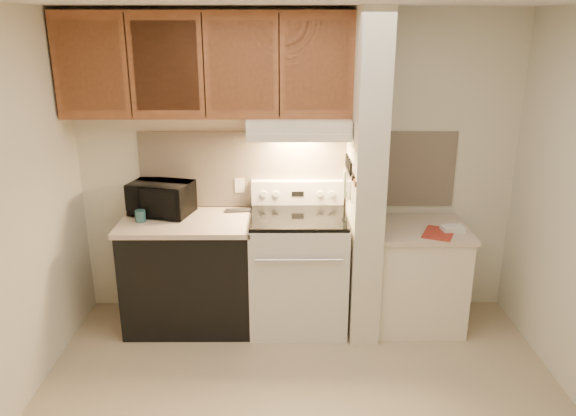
{
  "coord_description": "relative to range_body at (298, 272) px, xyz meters",
  "views": [
    {
      "loc": [
        -0.11,
        -3.0,
        2.39
      ],
      "look_at": [
        -0.08,
        0.75,
        1.14
      ],
      "focal_mm": 35.0,
      "sensor_mm": 36.0,
      "label": 1
    }
  ],
  "objects": [
    {
      "name": "floor",
      "position": [
        0.0,
        -1.16,
        -0.46
      ],
      "size": [
        3.6,
        3.6,
        0.0
      ],
      "primitive_type": "plane",
      "color": "tan",
      "rests_on": "ground"
    },
    {
      "name": "wall_back",
      "position": [
        0.0,
        0.34,
        0.79
      ],
      "size": [
        3.6,
        2.5,
        0.02
      ],
      "primitive_type": "cube",
      "rotation": [
        1.57,
        0.0,
        0.0
      ],
      "color": "silver",
      "rests_on": "floor"
    },
    {
      "name": "backsplash",
      "position": [
        0.0,
        0.33,
        0.78
      ],
      "size": [
        2.6,
        0.02,
        0.63
      ],
      "primitive_type": "cube",
      "color": "beige",
      "rests_on": "wall_back"
    },
    {
      "name": "range_body",
      "position": [
        0.0,
        0.0,
        0.0
      ],
      "size": [
        0.76,
        0.65,
        0.92
      ],
      "primitive_type": "cube",
      "color": "silver",
      "rests_on": "floor"
    },
    {
      "name": "oven_window",
      "position": [
        0.0,
        -0.32,
        0.04
      ],
      "size": [
        0.5,
        0.01,
        0.3
      ],
      "primitive_type": "cube",
      "color": "black",
      "rests_on": "range_body"
    },
    {
      "name": "oven_handle",
      "position": [
        0.0,
        -0.35,
        0.26
      ],
      "size": [
        0.65,
        0.02,
        0.02
      ],
      "primitive_type": "cylinder",
      "rotation": [
        0.0,
        1.57,
        0.0
      ],
      "color": "silver",
      "rests_on": "range_body"
    },
    {
      "name": "cooktop",
      "position": [
        0.0,
        0.0,
        0.48
      ],
      "size": [
        0.74,
        0.64,
        0.03
      ],
      "primitive_type": "cube",
      "color": "black",
      "rests_on": "range_body"
    },
    {
      "name": "range_backguard",
      "position": [
        0.0,
        0.28,
        0.59
      ],
      "size": [
        0.76,
        0.08,
        0.2
      ],
      "primitive_type": "cube",
      "color": "silver",
      "rests_on": "range_body"
    },
    {
      "name": "range_display",
      "position": [
        0.0,
        0.24,
        0.59
      ],
      "size": [
        0.1,
        0.01,
        0.04
      ],
      "primitive_type": "cube",
      "color": "black",
      "rests_on": "range_backguard"
    },
    {
      "name": "range_knob_left_outer",
      "position": [
        -0.28,
        0.24,
        0.59
      ],
      "size": [
        0.05,
        0.02,
        0.05
      ],
      "primitive_type": "cylinder",
      "rotation": [
        1.57,
        0.0,
        0.0
      ],
      "color": "silver",
      "rests_on": "range_backguard"
    },
    {
      "name": "range_knob_left_inner",
      "position": [
        -0.18,
        0.24,
        0.59
      ],
      "size": [
        0.05,
        0.02,
        0.05
      ],
      "primitive_type": "cylinder",
      "rotation": [
        1.57,
        0.0,
        0.0
      ],
      "color": "silver",
      "rests_on": "range_backguard"
    },
    {
      "name": "range_knob_right_inner",
      "position": [
        0.18,
        0.24,
        0.59
      ],
      "size": [
        0.05,
        0.02,
        0.05
      ],
      "primitive_type": "cylinder",
      "rotation": [
        1.57,
        0.0,
        0.0
      ],
      "color": "silver",
      "rests_on": "range_backguard"
    },
    {
      "name": "range_knob_right_outer",
      "position": [
        0.28,
        0.24,
        0.59
      ],
      "size": [
        0.05,
        0.02,
        0.05
      ],
      "primitive_type": "cylinder",
      "rotation": [
        1.57,
        0.0,
        0.0
      ],
      "color": "silver",
      "rests_on": "range_backguard"
    },
    {
      "name": "dishwasher_front",
      "position": [
        -0.88,
        0.01,
        -0.03
      ],
      "size": [
        1.0,
        0.63,
        0.87
      ],
      "primitive_type": "cube",
      "color": "black",
      "rests_on": "floor"
    },
    {
      "name": "left_countertop",
      "position": [
        -0.88,
        0.01,
        0.43
      ],
      "size": [
        1.04,
        0.67,
        0.04
      ],
      "primitive_type": "cube",
      "color": "beige",
      "rests_on": "dishwasher_front"
    },
    {
      "name": "spoon_rest",
      "position": [
        -0.48,
        0.21,
        0.46
      ],
      "size": [
        0.23,
        0.09,
        0.02
      ],
      "primitive_type": "cube",
      "rotation": [
        0.0,
        0.0,
        0.1
      ],
      "color": "black",
      "rests_on": "left_countertop"
    },
    {
      "name": "teal_jar",
      "position": [
        -1.23,
        -0.03,
        0.5
      ],
      "size": [
        0.11,
        0.11,
        0.09
      ],
      "primitive_type": "cylinder",
      "rotation": [
        0.0,
        0.0,
        -0.4
      ],
      "color": "#2B5C60",
      "rests_on": "left_countertop"
    },
    {
      "name": "outlet",
      "position": [
        -0.48,
        0.32,
        0.64
      ],
      "size": [
        0.08,
        0.01,
        0.12
      ],
      "primitive_type": "cube",
      "color": "silver",
      "rests_on": "backsplash"
    },
    {
      "name": "microwave",
      "position": [
        -1.1,
        0.15,
        0.58
      ],
      "size": [
        0.55,
        0.44,
        0.26
      ],
      "primitive_type": "imported",
      "rotation": [
        0.0,
        0.0,
        -0.26
      ],
      "color": "black",
      "rests_on": "left_countertop"
    },
    {
      "name": "partition_pillar",
      "position": [
        0.51,
        -0.01,
        0.79
      ],
      "size": [
        0.22,
        0.7,
        2.5
      ],
      "primitive_type": "cube",
      "color": "beige",
      "rests_on": "floor"
    },
    {
      "name": "pillar_trim",
      "position": [
        0.39,
        -0.01,
        0.84
      ],
      "size": [
        0.01,
        0.7,
        0.04
      ],
      "primitive_type": "cube",
      "color": "brown",
      "rests_on": "partition_pillar"
    },
    {
      "name": "knife_strip",
      "position": [
        0.39,
        -0.06,
        0.86
      ],
      "size": [
        0.02,
        0.42,
        0.04
      ],
      "primitive_type": "cube",
      "color": "black",
      "rests_on": "partition_pillar"
    },
    {
      "name": "knife_blade_a",
      "position": [
        0.38,
        -0.21,
        0.76
      ],
      "size": [
        0.01,
        0.03,
        0.16
      ],
      "primitive_type": "cube",
      "color": "silver",
      "rests_on": "knife_strip"
    },
    {
      "name": "knife_handle_a",
      "position": [
        0.38,
        -0.2,
        0.91
      ],
      "size": [
        0.02,
        0.02,
        0.1
      ],
      "primitive_type": "cylinder",
      "color": "black",
      "rests_on": "knife_strip"
    },
    {
      "name": "knife_blade_b",
      "position": [
        0.38,
        -0.14,
        0.75
      ],
      "size": [
        0.01,
        0.04,
        0.18
      ],
      "primitive_type": "cube",
      "color": "silver",
      "rests_on": "knife_strip"
    },
    {
      "name": "knife_handle_b",
      "position": [
        0.38,
        -0.14,
        0.91
      ],
      "size": [
        0.02,
        0.02,
        0.1
      ],
      "primitive_type": "cylinder",
      "color": "black",
      "rests_on": "knife_strip"
    },
    {
      "name": "knife_blade_c",
      "position": [
        0.38,
        -0.06,
        0.74
      ],
      "size": [
        0.01,
        0.04,
        0.2
      ],
      "primitive_type": "cube",
      "color": "silver",
      "rests_on": "knife_strip"
    },
    {
      "name": "knife_handle_c",
      "position": [
        0.38,
        -0.07,
        0.91
      ],
      "size": [
        0.02,
        0.02,
        0.1
      ],
      "primitive_type": "cylinder",
      "color": "black",
      "rests_on": "knife_strip"
    },
    {
      "name": "knife_blade_d",
      "position": [
        0.38,
        0.01,
        0.76
      ],
      "size": [
        0.01,
        0.04,
        0.16
      ],
      "primitive_type": "cube",
      "color": "silver",
      "rests_on": "knife_strip"
    },
    {
      "name": "knife_handle_d",
      "position": [
        0.38,
        0.03,
        0.91
      ],
      "size": [
        0.02,
        0.02,
        0.1
      ],
      "primitive_type": "cylinder",
      "color": "black",
      "rests_on": "knife_strip"
    },
    {
      "name": "knife_blade_e",
      "position": [
        0.38,
        0.09,
        0.75
      ],
      "size": [
        0.01,
        0.04,
        0.18
      ],
      "primitive_type": "cube",
      "color": "silver",
      "rests_on": "knife_strip"
    },
    {
      "name": "knife_handle_e",
      "position": [
        0.38,
        0.1,
        0.91
      ],
      "size": [
        0.02,
        0.02,
        0.1
      ],
      "primitive_type": "cylinder",
      "color": "black",
      "rests_on": "knife_strip"
    },
    {
      "name": "oven_mitt",
      "position": [
        0.38,
        0.17,
        0.7
      ],
      "size": [
        0.03,
        0.09,
        0.21
      ],
      "primitive_type": "cube",
      "color": "slate",
      "rests_on": "partition_pillar"
    },
    {
      "name": "right_cab_base",
      "position": [
        0.97,
        -0.01,
        -0.06
      ],
      "size": [
        0.7,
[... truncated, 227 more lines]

